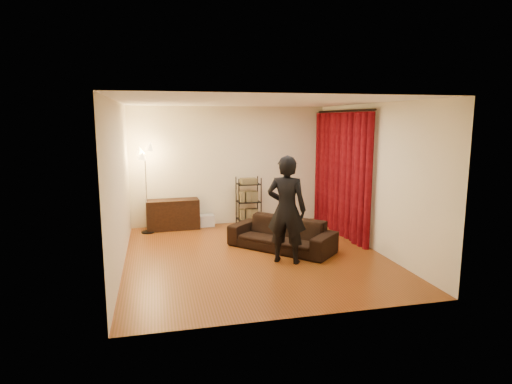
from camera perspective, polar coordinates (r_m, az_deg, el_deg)
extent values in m
plane|color=brown|center=(7.75, -0.21, -8.44)|extent=(5.00, 5.00, 0.00)
plane|color=white|center=(7.37, -0.23, 11.93)|extent=(5.00, 5.00, 0.00)
plane|color=#F3EBC8|center=(9.88, -3.50, 3.50)|extent=(5.00, 0.00, 5.00)
plane|color=#F3EBC8|center=(5.08, 6.16, -2.44)|extent=(5.00, 0.00, 5.00)
plane|color=#F3EBC8|center=(7.28, -17.74, 0.84)|extent=(0.00, 5.00, 5.00)
plane|color=#F3EBC8|center=(8.24, 15.21, 1.95)|extent=(0.00, 5.00, 5.00)
cylinder|color=black|center=(9.14, 11.60, 10.55)|extent=(0.04, 2.65, 0.04)
imported|color=black|center=(8.04, 3.41, -5.64)|extent=(1.93, 1.96, 0.58)
imported|color=black|center=(7.19, 4.09, -2.36)|extent=(0.80, 0.71, 1.83)
cube|color=black|center=(9.64, -11.02, -2.96)|extent=(1.16, 0.48, 0.66)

